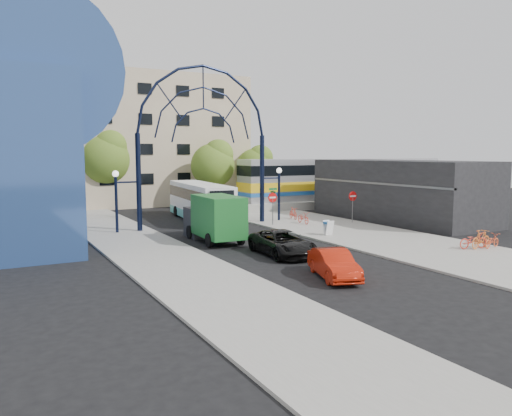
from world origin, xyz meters
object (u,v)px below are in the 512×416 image
city_bus (200,201)px  red_sedan (334,264)px  bike_far_a (492,241)px  bike_near_a (303,218)px  do_not_enter_sign (353,199)px  street_name_sign (273,198)px  train_car (346,178)px  sandwich_board (328,226)px  tree_north_c (256,165)px  bike_near_b (293,213)px  bike_far_b (481,239)px  stop_sign (273,200)px  gateway_arch (204,113)px  green_truck (214,218)px  bike_far_c (473,240)px  black_suv (282,243)px  tree_north_b (105,157)px  tree_north_a (214,163)px

city_bus → red_sedan: (-2.10, -20.81, -0.97)m
bike_far_a → bike_near_a: bearing=5.3°
do_not_enter_sign → red_sedan: size_ratio=0.63×
street_name_sign → train_car: (14.80, 9.40, 0.77)m
sandwich_board → tree_north_c: (6.52, 21.95, 3.53)m
tree_north_c → bike_near_b: bearing=-106.5°
red_sedan → bike_far_a: size_ratio=2.53×
bike_far_b → bike_near_b: bearing=2.2°
stop_sign → city_bus: city_bus is taller
gateway_arch → bike_far_b: gateway_arch is taller
sandwich_board → green_truck: (-7.47, 2.11, 0.74)m
city_bus → red_sedan: 20.94m
bike_far_b → bike_far_c: (-0.45, 0.18, -0.06)m
black_suv → bike_near_a: (7.58, 9.14, -0.11)m
train_car → bike_far_c: 26.00m
street_name_sign → bike_far_c: bearing=-71.5°
stop_sign → green_truck: green_truck is taller
red_sedan → bike_far_a: bearing=22.6°
bike_near_a → do_not_enter_sign: bearing=-13.7°
tree_north_b → tree_north_c: (16.00, -2.00, -0.99)m
stop_sign → do_not_enter_sign: 6.51m
green_truck → bike_far_c: bearing=-37.7°
tree_north_a → green_truck: tree_north_a is taller
street_name_sign → tree_north_b: size_ratio=0.35×
tree_north_b → bike_near_a: bearing=-59.1°
tree_north_a → city_bus: 10.08m
do_not_enter_sign → city_bus: size_ratio=0.22×
tree_north_b → bike_far_c: (13.92, -31.84, -4.66)m
city_bus → train_car: bearing=18.9°
sandwich_board → stop_sign: bearing=97.6°
stop_sign → red_sedan: bearing=-110.8°
stop_sign → red_sedan: size_ratio=0.64×
do_not_enter_sign → train_car: train_car is taller
bike_near_a → bike_far_a: size_ratio=1.11×
street_name_sign → bike_near_a: (2.04, -1.22, -1.56)m
tree_north_b → bike_far_a: bearing=-64.8°
city_bus → green_truck: 10.06m
green_truck → bike_far_b: (12.37, -10.18, -0.82)m
bike_far_b → bike_far_c: bike_far_b is taller
street_name_sign → tree_north_c: tree_north_c is taller
red_sedan → bike_far_c: (10.99, 1.22, -0.04)m
red_sedan → bike_near_a: red_sedan is taller
do_not_enter_sign → tree_north_b: tree_north_b is taller
street_name_sign → do_not_enter_sign: bearing=-24.2°
stop_sign → tree_north_c: size_ratio=0.38×
black_suv → red_sedan: black_suv is taller
tree_north_a → tree_north_c: tree_north_a is taller
train_car → city_bus: bearing=-167.1°
tree_north_b → do_not_enter_sign: bearing=-53.3°
stop_sign → bike_near_a: size_ratio=1.45×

